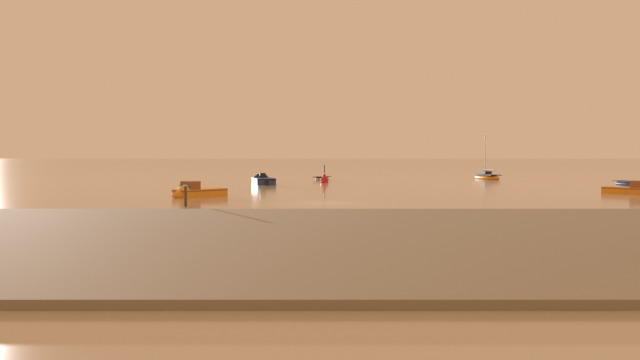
% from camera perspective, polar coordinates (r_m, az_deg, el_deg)
% --- Properties ---
extents(ground_plane, '(800.00, 800.00, 0.00)m').
position_cam_1_polar(ground_plane, '(52.63, 0.53, -1.80)').
color(ground_plane, tan).
extents(mudflat_shore, '(346.46, 27.26, 0.25)m').
position_cam_1_polar(mudflat_shore, '(30.50, -1.77, -4.42)').
color(mudflat_shore, '#7A6B51').
rests_on(mudflat_shore, ground).
extents(sailboat_moored_0, '(3.41, 6.14, 6.57)m').
position_cam_1_polar(sailboat_moored_0, '(102.56, 12.85, 0.22)').
color(sailboat_moored_0, orange).
rests_on(sailboat_moored_0, ground).
extents(motorboat_moored_0, '(3.27, 6.17, 2.02)m').
position_cam_1_polar(motorboat_moored_0, '(84.61, -4.40, -0.13)').
color(motorboat_moored_0, navy).
rests_on(motorboat_moored_0, ground).
extents(rowboat_moored_1, '(2.61, 4.06, 0.61)m').
position_cam_1_polar(rowboat_moored_1, '(97.87, 0.22, 0.12)').
color(rowboat_moored_1, white).
rests_on(rowboat_moored_1, ground).
extents(rowboat_moored_2, '(2.52, 4.49, 0.67)m').
position_cam_1_polar(rowboat_moored_2, '(88.40, 22.84, -0.26)').
color(rowboat_moored_2, navy).
rests_on(rowboat_moored_2, ground).
extents(motorboat_moored_1, '(4.70, 4.94, 1.93)m').
position_cam_1_polar(motorboat_moored_1, '(60.71, -9.73, -1.03)').
color(motorboat_moored_1, orange).
rests_on(motorboat_moored_1, ground).
extents(motorboat_moored_2, '(4.36, 4.38, 1.75)m').
position_cam_1_polar(motorboat_moored_2, '(69.63, 23.26, -0.79)').
color(motorboat_moored_2, orange).
rests_on(motorboat_moored_2, ground).
extents(channel_buoy, '(0.90, 0.90, 2.30)m').
position_cam_1_polar(channel_buoy, '(88.10, 0.42, 0.08)').
color(channel_buoy, red).
rests_on(channel_buoy, ground).
extents(mooring_post_left, '(0.22, 0.22, 1.63)m').
position_cam_1_polar(mooring_post_left, '(50.20, -10.27, -1.22)').
color(mooring_post_left, '#3C3323').
rests_on(mooring_post_left, ground).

